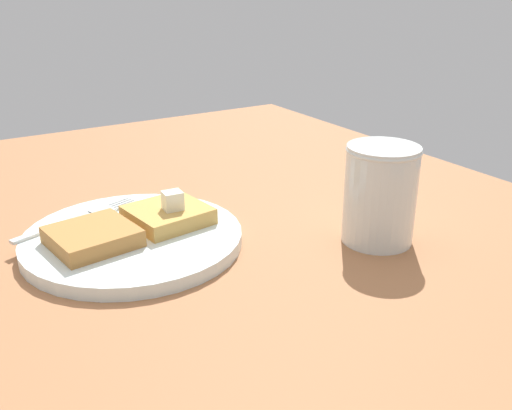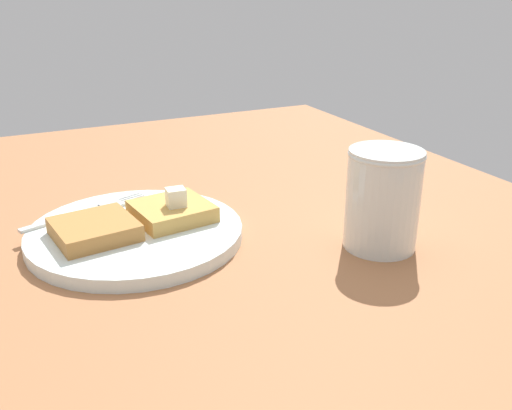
# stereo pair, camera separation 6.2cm
# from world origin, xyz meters

# --- Properties ---
(table_surface) EXTENTS (0.96, 0.96, 0.02)m
(table_surface) POSITION_xyz_m (0.00, 0.00, 0.01)
(table_surface) COLOR #A06740
(table_surface) RESTS_ON ground
(plate) EXTENTS (0.24, 0.24, 0.01)m
(plate) POSITION_xyz_m (0.05, 0.06, 0.03)
(plate) COLOR white
(plate) RESTS_ON table_surface
(toast_slice_left) EXTENTS (0.09, 0.09, 0.02)m
(toast_slice_left) POSITION_xyz_m (0.01, 0.05, 0.04)
(toast_slice_left) COLOR tan
(toast_slice_left) RESTS_ON plate
(toast_slice_middle) EXTENTS (0.09, 0.09, 0.02)m
(toast_slice_middle) POSITION_xyz_m (0.10, 0.06, 0.04)
(toast_slice_middle) COLOR #AD7438
(toast_slice_middle) RESTS_ON plate
(butter_pat_primary) EXTENTS (0.02, 0.02, 0.02)m
(butter_pat_primary) POSITION_xyz_m (0.01, 0.06, 0.06)
(butter_pat_primary) COLOR #F0EDCB
(butter_pat_primary) RESTS_ON toast_slice_left
(fork) EXTENTS (0.16, 0.07, 0.00)m
(fork) POSITION_xyz_m (0.09, -0.01, 0.04)
(fork) COLOR silver
(fork) RESTS_ON plate
(syrup_jar) EXTENTS (0.08, 0.08, 0.11)m
(syrup_jar) POSITION_xyz_m (-0.18, 0.19, 0.07)
(syrup_jar) COLOR #5E2511
(syrup_jar) RESTS_ON table_surface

